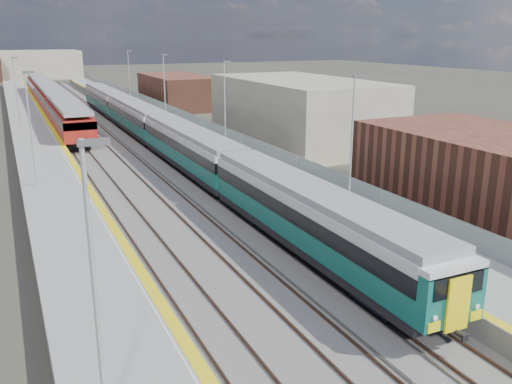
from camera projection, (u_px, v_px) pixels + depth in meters
ground at (135, 145)px, 54.63m from camera, size 320.00×320.00×0.00m
ballast_bed at (108, 142)px, 55.89m from camera, size 10.50×155.00×0.06m
tracks at (111, 139)px, 57.57m from camera, size 8.96×160.00×0.17m
platform_right at (178, 132)px, 58.79m from camera, size 4.70×155.00×8.52m
platform_left at (37, 143)px, 52.99m from camera, size 4.30×155.00×8.52m
green_train at (159, 129)px, 51.23m from camera, size 2.72×75.75×2.99m
red_train at (51, 98)px, 76.01m from camera, size 3.02×61.20×3.81m
tree_d at (314, 91)px, 69.77m from camera, size 4.49×4.49×6.09m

